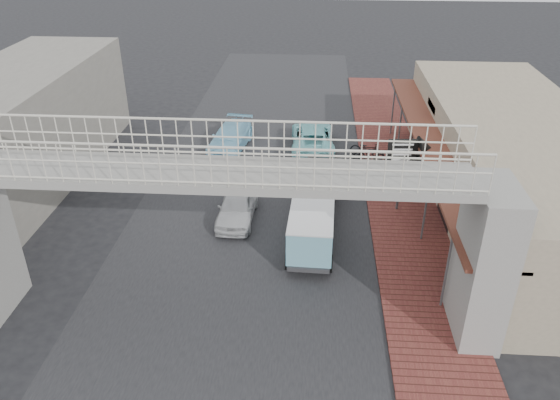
# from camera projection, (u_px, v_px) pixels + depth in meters

# --- Properties ---
(ground) EXTENTS (120.00, 120.00, 0.00)m
(ground) POSITION_uv_depth(u_px,v_px,m) (243.00, 248.00, 20.92)
(ground) COLOR black
(ground) RESTS_ON ground
(road_strip) EXTENTS (10.00, 60.00, 0.01)m
(road_strip) POSITION_uv_depth(u_px,v_px,m) (243.00, 248.00, 20.92)
(road_strip) COLOR black
(road_strip) RESTS_ON ground
(sidewalk) EXTENTS (3.00, 40.00, 0.10)m
(sidewalk) POSITION_uv_depth(u_px,v_px,m) (404.00, 214.00, 23.14)
(sidewalk) COLOR brown
(sidewalk) RESTS_ON ground
(shophouse_row) EXTENTS (7.20, 18.00, 4.00)m
(shophouse_row) POSITION_uv_depth(u_px,v_px,m) (514.00, 165.00, 22.80)
(shophouse_row) COLOR gray
(shophouse_row) RESTS_ON ground
(footbridge) EXTENTS (16.40, 2.40, 6.34)m
(footbridge) POSITION_uv_depth(u_px,v_px,m) (222.00, 234.00, 15.90)
(footbridge) COLOR gray
(footbridge) RESTS_ON ground
(building_far_left) EXTENTS (5.00, 14.00, 5.00)m
(building_far_left) POSITION_uv_depth(u_px,v_px,m) (25.00, 124.00, 25.61)
(building_far_left) COLOR gray
(building_far_left) RESTS_ON ground
(white_hatchback) EXTENTS (1.55, 3.64, 1.23)m
(white_hatchback) POSITION_uv_depth(u_px,v_px,m) (237.00, 206.00, 22.57)
(white_hatchback) COLOR silver
(white_hatchback) RESTS_ON ground
(dark_sedan) EXTENTS (1.99, 4.63, 1.48)m
(dark_sedan) POSITION_uv_depth(u_px,v_px,m) (319.00, 184.00, 24.00)
(dark_sedan) COLOR black
(dark_sedan) RESTS_ON ground
(angkot_curb) EXTENTS (2.37, 4.82, 1.32)m
(angkot_curb) POSITION_uv_depth(u_px,v_px,m) (313.00, 138.00, 28.91)
(angkot_curb) COLOR #74C6C9
(angkot_curb) RESTS_ON ground
(angkot_far) EXTENTS (2.29, 4.44, 1.23)m
(angkot_far) POSITION_uv_depth(u_px,v_px,m) (230.00, 137.00, 29.08)
(angkot_far) COLOR #7FBFDC
(angkot_far) RESTS_ON ground
(angkot_van) EXTENTS (1.80, 3.70, 1.78)m
(angkot_van) POSITION_uv_depth(u_px,v_px,m) (311.00, 226.00, 20.19)
(angkot_van) COLOR black
(angkot_van) RESTS_ON ground
(motorcycle_near) EXTENTS (1.92, 1.33, 0.96)m
(motorcycle_near) POSITION_uv_depth(u_px,v_px,m) (367.00, 150.00, 27.75)
(motorcycle_near) COLOR black
(motorcycle_near) RESTS_ON sidewalk
(motorcycle_far) EXTENTS (1.71, 0.76, 0.99)m
(motorcycle_far) POSITION_uv_depth(u_px,v_px,m) (369.00, 155.00, 27.13)
(motorcycle_far) COLOR black
(motorcycle_far) RESTS_ON sidewalk
(street_clock) EXTENTS (0.66, 0.54, 2.66)m
(street_clock) POSITION_uv_depth(u_px,v_px,m) (467.00, 243.00, 17.08)
(street_clock) COLOR #59595B
(street_clock) RESTS_ON sidewalk
(arrow_sign) EXTENTS (1.94, 1.24, 3.32)m
(arrow_sign) POSITION_uv_depth(u_px,v_px,m) (424.00, 151.00, 22.12)
(arrow_sign) COLOR #59595B
(arrow_sign) RESTS_ON sidewalk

